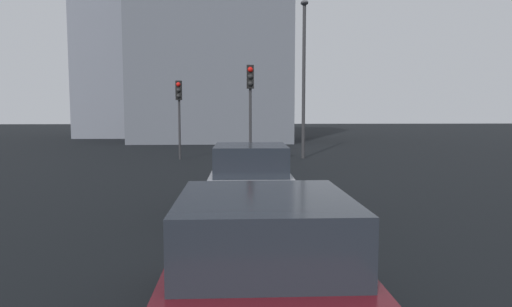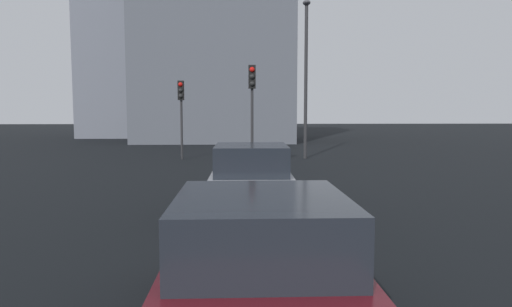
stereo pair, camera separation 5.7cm
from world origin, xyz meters
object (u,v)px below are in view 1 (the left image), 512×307
traffic_light_near_right (179,103)px  car_maroon_second (263,270)px  street_lamp_kerbside (304,67)px  car_silver_lead (250,181)px  traffic_light_near_left (250,95)px

traffic_light_near_right → car_maroon_second: bearing=11.9°
street_lamp_kerbside → traffic_light_near_right: bearing=92.3°
car_silver_lead → traffic_light_near_left: traffic_light_near_left is taller
car_maroon_second → street_lamp_kerbside: 18.29m
car_silver_lead → traffic_light_near_right: 12.24m
traffic_light_near_right → car_silver_lead: bearing=16.6°
car_silver_lead → car_maroon_second: car_silver_lead is taller
traffic_light_near_left → street_lamp_kerbside: street_lamp_kerbside is taller
car_silver_lead → car_maroon_second: bearing=-179.7°
car_silver_lead → traffic_light_near_left: bearing=-0.9°
street_lamp_kerbside → traffic_light_near_left: bearing=146.6°
car_silver_lead → traffic_light_near_left: size_ratio=1.01×
car_silver_lead → car_maroon_second: size_ratio=0.98×
traffic_light_near_right → street_lamp_kerbside: street_lamp_kerbside is taller
car_silver_lead → traffic_light_near_left: (7.82, -0.32, 2.18)m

